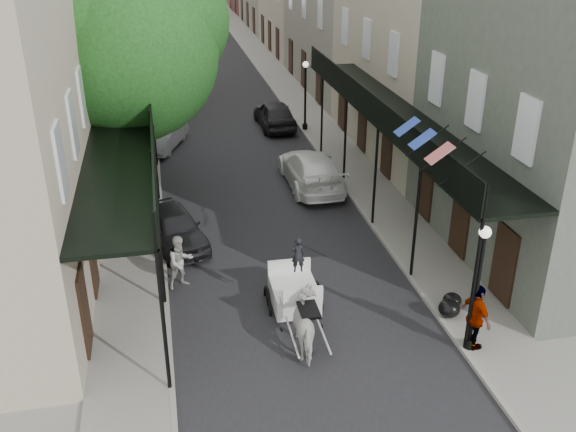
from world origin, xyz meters
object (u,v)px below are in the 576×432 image
pedestrian_sidewalk_left (135,151)px  tree_near (139,43)px  lamppost_right_far (305,95)px  car_left_far (169,65)px  lamppost_right_near (477,287)px  lamppost_left (154,194)px  car_left_mid (163,135)px  car_right_far (275,114)px  pedestrian_walking (180,262)px  car_left_near (174,227)px  carriage (292,271)px  car_right_near (311,169)px  pedestrian_sidewalk_right (476,317)px  tree_far (140,10)px  horse (309,324)px

pedestrian_sidewalk_left → tree_near: bearing=85.3°
lamppost_right_far → car_left_far: lamppost_right_far is taller
lamppost_right_far → lamppost_right_near: bearing=-90.0°
lamppost_left → car_left_mid: bearing=87.3°
car_right_far → pedestrian_walking: bearing=67.9°
car_left_near → car_left_mid: bearing=74.8°
carriage → car_left_far: bearing=95.7°
car_right_near → pedestrian_sidewalk_left: bearing=-24.6°
carriage → lamppost_right_near: bearing=-38.5°
pedestrian_sidewalk_right → pedestrian_sidewalk_left: bearing=19.3°
car_left_mid → carriage: bearing=-57.3°
car_left_mid → car_right_far: car_right_far is taller
car_left_near → car_left_mid: 10.74m
lamppost_right_near → carriage: lamppost_right_near is taller
tree_far → pedestrian_sidewalk_right: tree_far is taller
pedestrian_sidewalk_right → car_left_mid: pedestrian_sidewalk_right is taller
tree_near → car_left_near: (0.70, -4.17, -5.80)m
pedestrian_sidewalk_right → car_left_mid: bearing=11.7°
car_right_near → car_right_far: (0.00, 8.65, -0.01)m
carriage → car_left_far: (-2.59, 31.62, -0.30)m
car_left_mid → car_right_near: car_right_near is taller
pedestrian_walking → car_right_far: size_ratio=0.40×
car_right_near → lamppost_right_near: bearing=96.5°
carriage → pedestrian_sidewalk_left: carriage is taller
pedestrian_sidewalk_left → pedestrian_sidewalk_right: (9.14, -15.73, 0.12)m
horse → car_left_near: horse is taller
lamppost_left → pedestrian_sidewalk_left: size_ratio=2.18×
lamppost_right_near → car_left_mid: (-7.70, 18.75, -1.36)m
horse → car_left_far: 34.19m
car_left_far → car_right_near: car_right_near is taller
lamppost_right_far → car_right_near: size_ratio=0.69×
tree_near → car_right_near: tree_near is taller
tree_far → car_left_mid: 9.06m
carriage → car_left_mid: carriage is taller
tree_far → horse: bearing=-80.8°
lamppost_left → pedestrian_walking: size_ratio=2.07×
car_left_near → car_left_far: size_ratio=0.77×
lamppost_right_near → car_left_far: 35.78m
horse → car_left_mid: bearing=-78.0°
tree_near → lamppost_right_far: size_ratio=2.60×
car_left_far → pedestrian_sidewalk_right: bearing=-59.1°
pedestrian_sidewalk_right → car_left_far: bearing=0.3°
pedestrian_sidewalk_right → car_right_near: size_ratio=0.36×
lamppost_right_near → pedestrian_sidewalk_right: 0.97m
car_left_mid → tree_near: bearing=-75.3°
car_right_far → car_left_mid: bearing=18.4°
carriage → horse: bearing=-90.0°
horse → carriage: size_ratio=0.71×
pedestrian_sidewalk_left → car_left_near: size_ratio=0.42×
tree_far → carriage: tree_far is taller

